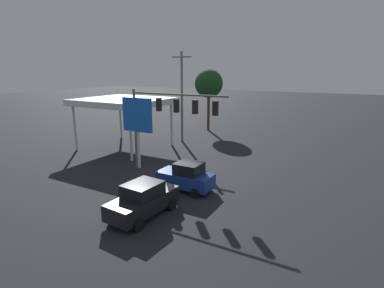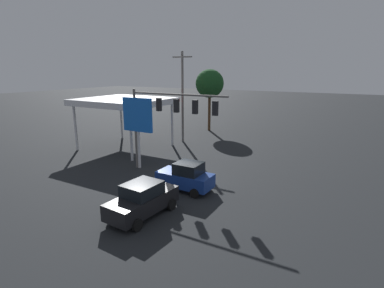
# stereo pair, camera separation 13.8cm
# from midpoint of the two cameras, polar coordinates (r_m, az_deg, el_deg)

# --- Properties ---
(ground_plane) EXTENTS (200.00, 200.00, 0.00)m
(ground_plane) POSITION_cam_midpoint_polar(r_m,az_deg,el_deg) (21.46, -2.83, -7.88)
(ground_plane) COLOR black
(traffic_signal_assembly) EXTENTS (8.19, 0.43, 6.53)m
(traffic_signal_assembly) POSITION_cam_midpoint_polar(r_m,az_deg,el_deg) (22.63, -4.51, 6.24)
(traffic_signal_assembly) COLOR slate
(traffic_signal_assembly) RESTS_ON ground
(utility_pole) EXTENTS (2.40, 0.26, 9.93)m
(utility_pole) POSITION_cam_midpoint_polar(r_m,az_deg,el_deg) (33.55, -2.07, 9.27)
(utility_pole) COLOR slate
(utility_pole) RESTS_ON ground
(gas_station_canopy) EXTENTS (8.45, 7.85, 5.16)m
(gas_station_canopy) POSITION_cam_midpoint_polar(r_m,az_deg,el_deg) (31.54, -13.02, 7.80)
(gas_station_canopy) COLOR silver
(gas_station_canopy) RESTS_ON ground
(price_sign) EXTENTS (2.80, 0.27, 5.83)m
(price_sign) POSITION_cam_midpoint_polar(r_m,az_deg,el_deg) (24.58, -10.53, 4.95)
(price_sign) COLOR silver
(price_sign) RESTS_ON ground
(hatchback_crossing) EXTENTS (3.80, 1.96, 1.97)m
(hatchback_crossing) POSITION_cam_midpoint_polar(r_m,az_deg,el_deg) (20.35, -1.34, -6.25)
(hatchback_crossing) COLOR navy
(hatchback_crossing) RESTS_ON ground
(sedan_far) EXTENTS (2.29, 4.51, 1.93)m
(sedan_far) POSITION_cam_midpoint_polar(r_m,az_deg,el_deg) (17.14, -9.50, -10.42)
(sedan_far) COLOR black
(sedan_far) RESTS_ON ground
(street_tree) EXTENTS (3.71, 3.71, 8.10)m
(street_tree) POSITION_cam_midpoint_polar(r_m,az_deg,el_deg) (40.05, 3.12, 11.37)
(street_tree) COLOR #4C331E
(street_tree) RESTS_ON ground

